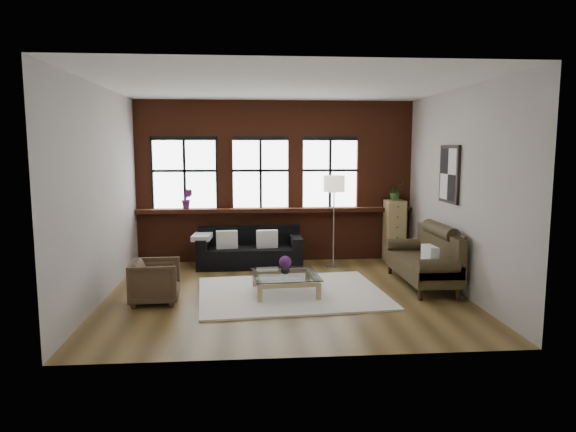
{
  "coord_description": "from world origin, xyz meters",
  "views": [
    {
      "loc": [
        -0.59,
        -7.83,
        2.29
      ],
      "look_at": [
        0.1,
        0.6,
        1.15
      ],
      "focal_mm": 32.0,
      "sensor_mm": 36.0,
      "label": 1
    }
  ],
  "objects": [
    {
      "name": "pillow_settee",
      "position": [
        2.22,
        -0.3,
        0.61
      ],
      "size": [
        0.16,
        0.39,
        0.34
      ],
      "primitive_type": "cube",
      "rotation": [
        0.0,
        0.0,
        0.05
      ],
      "color": "silver",
      "rests_on": "vintage_settee"
    },
    {
      "name": "wall_left",
      "position": [
        -2.75,
        0.0,
        1.6
      ],
      "size": [
        0.0,
        5.0,
        5.0
      ],
      "primitive_type": "plane",
      "rotation": [
        1.57,
        0.0,
        1.57
      ],
      "color": "#B3ADA7",
      "rests_on": "ground"
    },
    {
      "name": "wall_poster",
      "position": [
        2.72,
        0.3,
        1.85
      ],
      "size": [
        0.05,
        0.74,
        0.94
      ],
      "primitive_type": null,
      "color": "black",
      "rests_on": "wall_right"
    },
    {
      "name": "window_right",
      "position": [
        1.1,
        2.45,
        1.75
      ],
      "size": [
        1.38,
        0.1,
        1.5
      ],
      "primitive_type": null,
      "color": "black",
      "rests_on": "brick_backwall"
    },
    {
      "name": "wall_front",
      "position": [
        0.0,
        -2.5,
        1.6
      ],
      "size": [
        5.5,
        0.0,
        5.5
      ],
      "primitive_type": "plane",
      "rotation": [
        -1.57,
        0.0,
        0.0
      ],
      "color": "#B3ADA7",
      "rests_on": "ground"
    },
    {
      "name": "armchair",
      "position": [
        -1.94,
        -0.33,
        0.32
      ],
      "size": [
        0.74,
        0.72,
        0.64
      ],
      "primitive_type": "imported",
      "rotation": [
        0.0,
        0.0,
        1.62
      ],
      "color": "#463623",
      "rests_on": "floor"
    },
    {
      "name": "sill_ledge",
      "position": [
        0.0,
        2.35,
        1.04
      ],
      "size": [
        5.5,
        0.3,
        0.08
      ],
      "primitive_type": "cube",
      "color": "#5E2816",
      "rests_on": "brick_backwall"
    },
    {
      "name": "ceiling",
      "position": [
        0.0,
        0.0,
        3.2
      ],
      "size": [
        5.5,
        5.5,
        0.0
      ],
      "primitive_type": "plane",
      "rotation": [
        3.14,
        0.0,
        0.0
      ],
      "color": "white",
      "rests_on": "ground"
    },
    {
      "name": "drawer_chest",
      "position": [
        2.37,
        2.15,
        0.62
      ],
      "size": [
        0.38,
        0.38,
        1.23
      ],
      "primitive_type": "cube",
      "color": "tan",
      "rests_on": "floor"
    },
    {
      "name": "vase",
      "position": [
        0.0,
        -0.05,
        0.4
      ],
      "size": [
        0.19,
        0.19,
        0.15
      ],
      "primitive_type": "imported",
      "rotation": [
        0.0,
        0.0,
        0.43
      ],
      "color": "#B2B2B2",
      "rests_on": "coffee_table"
    },
    {
      "name": "potted_plant_top",
      "position": [
        2.37,
        2.15,
        1.41
      ],
      "size": [
        0.36,
        0.33,
        0.35
      ],
      "primitive_type": "imported",
      "rotation": [
        0.0,
        0.0,
        0.2
      ],
      "color": "#2D5923",
      "rests_on": "drawer_chest"
    },
    {
      "name": "brick_backwall",
      "position": [
        0.0,
        2.44,
        1.6
      ],
      "size": [
        5.5,
        0.12,
        3.2
      ],
      "primitive_type": null,
      "color": "#5E2816",
      "rests_on": "floor"
    },
    {
      "name": "window_left",
      "position": [
        -1.8,
        2.45,
        1.75
      ],
      "size": [
        1.38,
        0.1,
        1.5
      ],
      "primitive_type": null,
      "color": "black",
      "rests_on": "brick_backwall"
    },
    {
      "name": "sill_plant",
      "position": [
        -1.75,
        2.32,
        1.28
      ],
      "size": [
        0.23,
        0.2,
        0.4
      ],
      "primitive_type": "imported",
      "rotation": [
        0.0,
        0.0,
        -0.09
      ],
      "color": "#5B2368",
      "rests_on": "sill_ledge"
    },
    {
      "name": "floor_lamp",
      "position": [
        1.07,
        1.74,
        0.95
      ],
      "size": [
        0.4,
        0.4,
        1.91
      ],
      "primitive_type": null,
      "color": "#A5A5A8",
      "rests_on": "floor"
    },
    {
      "name": "flowers",
      "position": [
        0.0,
        -0.05,
        0.52
      ],
      "size": [
        0.19,
        0.19,
        0.19
      ],
      "primitive_type": "sphere",
      "color": "#5B2368",
      "rests_on": "vase"
    },
    {
      "name": "wall_back",
      "position": [
        0.0,
        2.5,
        1.6
      ],
      "size": [
        5.5,
        0.0,
        5.5
      ],
      "primitive_type": "plane",
      "rotation": [
        1.57,
        0.0,
        0.0
      ],
      "color": "#B3ADA7",
      "rests_on": "ground"
    },
    {
      "name": "pillow_a",
      "position": [
        -0.97,
        1.8,
        0.55
      ],
      "size": [
        0.41,
        0.19,
        0.34
      ],
      "primitive_type": "cube",
      "rotation": [
        0.0,
        0.0,
        0.12
      ],
      "color": "silver",
      "rests_on": "dark_sofa"
    },
    {
      "name": "vintage_settee",
      "position": [
        2.3,
        0.29,
        0.51
      ],
      "size": [
        0.85,
        1.9,
        1.01
      ],
      "primitive_type": null,
      "color": "#362C19",
      "rests_on": "floor"
    },
    {
      "name": "dark_sofa",
      "position": [
        -0.54,
        1.9,
        0.36
      ],
      "size": [
        2.0,
        0.81,
        0.72
      ],
      "primitive_type": null,
      "color": "black",
      "rests_on": "floor"
    },
    {
      "name": "pillow_b",
      "position": [
        -0.2,
        1.8,
        0.55
      ],
      "size": [
        0.41,
        0.19,
        0.34
      ],
      "primitive_type": "cube",
      "rotation": [
        0.0,
        0.0,
        0.12
      ],
      "color": "silver",
      "rests_on": "dark_sofa"
    },
    {
      "name": "wall_right",
      "position": [
        2.75,
        0.0,
        1.6
      ],
      "size": [
        0.0,
        5.0,
        5.0
      ],
      "primitive_type": "plane",
      "rotation": [
        1.57,
        0.0,
        -1.57
      ],
      "color": "#B3ADA7",
      "rests_on": "ground"
    },
    {
      "name": "coffee_table",
      "position": [
        0.0,
        -0.05,
        0.16
      ],
      "size": [
        1.07,
        1.07,
        0.34
      ],
      "primitive_type": null,
      "rotation": [
        0.0,
        0.0,
        0.06
      ],
      "color": "tan",
      "rests_on": "shag_rug"
    },
    {
      "name": "window_mid",
      "position": [
        -0.3,
        2.45,
        1.75
      ],
      "size": [
        1.38,
        0.1,
        1.5
      ],
      "primitive_type": null,
      "color": "black",
      "rests_on": "brick_backwall"
    },
    {
      "name": "floor",
      "position": [
        0.0,
        0.0,
        0.0
      ],
      "size": [
        5.5,
        5.5,
        0.0
      ],
      "primitive_type": "plane",
      "color": "brown",
      "rests_on": "ground"
    },
    {
      "name": "shag_rug",
      "position": [
        0.1,
        -0.03,
        0.02
      ],
      "size": [
        3.03,
        2.47,
        0.03
      ],
      "primitive_type": "cube",
      "rotation": [
        0.0,
        0.0,
        0.08
      ],
      "color": "white",
      "rests_on": "floor"
    }
  ]
}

